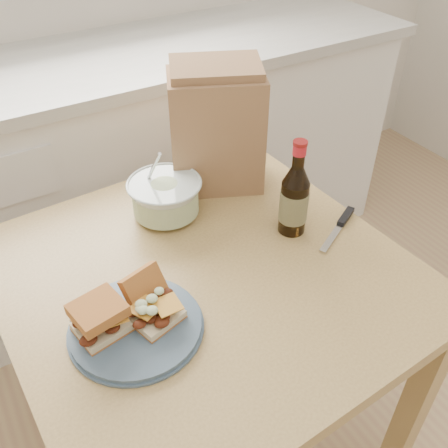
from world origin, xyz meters
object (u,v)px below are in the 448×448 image
plate (136,326)px  paper_bag (216,132)px  beer_bottle (294,199)px  coleslaw_bowl (165,199)px  dining_table (206,302)px

plate → paper_bag: bearing=42.6°
beer_bottle → coleslaw_bowl: bearing=113.5°
coleslaw_bowl → dining_table: bearing=-94.4°
dining_table → paper_bag: size_ratio=2.90×
paper_bag → beer_bottle: bearing=-55.4°
dining_table → coleslaw_bowl: 0.29m
beer_bottle → dining_table: bearing=159.5°
plate → coleslaw_bowl: coleslaw_bowl is taller
coleslaw_bowl → beer_bottle: bearing=-42.5°
plate → paper_bag: 0.59m
dining_table → paper_bag: (0.21, 0.30, 0.27)m
dining_table → beer_bottle: size_ratio=3.65×
plate → coleslaw_bowl: 0.39m
plate → paper_bag: (0.42, 0.38, 0.15)m
beer_bottle → paper_bag: size_ratio=0.79×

